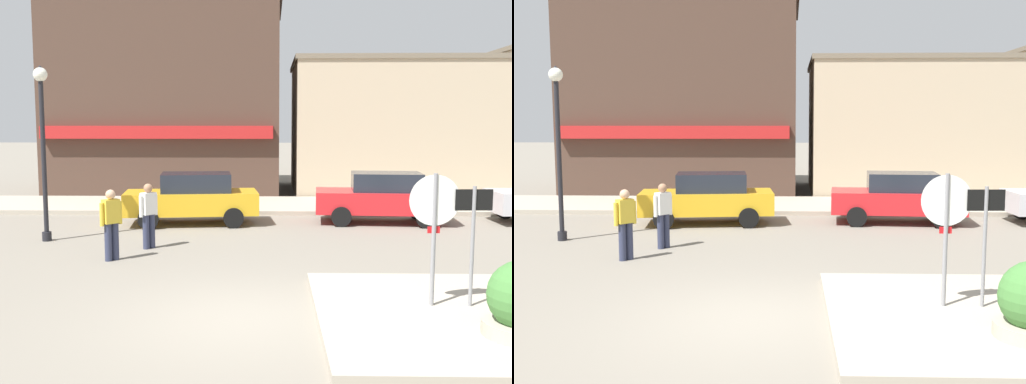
{
  "view_description": "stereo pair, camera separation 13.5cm",
  "coord_description": "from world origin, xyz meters",
  "views": [
    {
      "loc": [
        0.39,
        -9.2,
        3.11
      ],
      "look_at": [
        0.05,
        4.5,
        1.5
      ],
      "focal_mm": 42.0,
      "sensor_mm": 36.0,
      "label": 1
    },
    {
      "loc": [
        0.52,
        -9.2,
        3.11
      ],
      "look_at": [
        0.05,
        4.5,
        1.5
      ],
      "focal_mm": 42.0,
      "sensor_mm": 36.0,
      "label": 2
    }
  ],
  "objects": [
    {
      "name": "ground_plane",
      "position": [
        0.0,
        0.0,
        0.0
      ],
      "size": [
        160.0,
        160.0,
        0.0
      ],
      "primitive_type": "plane",
      "color": "gray"
    },
    {
      "name": "kerb_far",
      "position": [
        0.0,
        12.49,
        0.07
      ],
      "size": [
        80.0,
        4.0,
        0.15
      ],
      "primitive_type": "cube",
      "color": "#A89E8C",
      "rests_on": "ground"
    },
    {
      "name": "stop_sign",
      "position": [
        3.01,
        0.31,
        1.52
      ],
      "size": [
        0.82,
        0.08,
        2.3
      ],
      "color": "gray",
      "rests_on": "ground"
    },
    {
      "name": "one_way_sign",
      "position": [
        3.62,
        0.28,
        1.33
      ],
      "size": [
        0.6,
        0.06,
        2.1
      ],
      "color": "gray",
      "rests_on": "ground"
    },
    {
      "name": "lamp_post",
      "position": [
        -5.49,
        6.12,
        2.96
      ],
      "size": [
        0.36,
        0.36,
        4.54
      ],
      "color": "black",
      "rests_on": "ground"
    },
    {
      "name": "parked_car_nearest",
      "position": [
        -1.99,
        8.84,
        0.81
      ],
      "size": [
        4.17,
        2.22,
        1.56
      ],
      "color": "gold",
      "rests_on": "ground"
    },
    {
      "name": "parked_car_second",
      "position": [
        3.84,
        9.19,
        0.81
      ],
      "size": [
        4.12,
        2.11,
        1.56
      ],
      "color": "red",
      "rests_on": "ground"
    },
    {
      "name": "pedestrian_crossing_near",
      "position": [
        -3.18,
        3.95,
        0.87
      ],
      "size": [
        0.45,
        0.45,
        1.61
      ],
      "color": "#2D334C",
      "rests_on": "ground"
    },
    {
      "name": "pedestrian_crossing_far",
      "position": [
        -2.61,
        5.25,
        0.87
      ],
      "size": [
        0.42,
        0.48,
        1.61
      ],
      "color": "#2D334C",
      "rests_on": "ground"
    },
    {
      "name": "building_corner_shop",
      "position": [
        -4.11,
        18.09,
        4.22
      ],
      "size": [
        9.95,
        7.69,
        8.43
      ],
      "color": "#473328",
      "rests_on": "ground"
    },
    {
      "name": "building_storefront_left_near",
      "position": [
        5.85,
        18.02,
        2.88
      ],
      "size": [
        8.98,
        6.95,
        5.76
      ],
      "color": "tan",
      "rests_on": "ground"
    }
  ]
}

